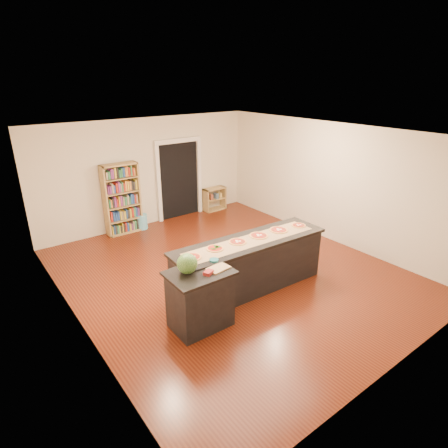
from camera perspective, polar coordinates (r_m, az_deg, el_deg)
room at (r=7.19m, az=0.96°, el=2.49°), size 6.00×7.00×2.80m
doorway at (r=10.49m, az=-6.88°, el=7.40°), size 1.40×0.09×2.21m
kitchen_island at (r=6.98m, az=3.90°, el=-6.20°), size 3.04×0.82×1.00m
side_counter at (r=6.01m, az=-3.66°, el=-11.32°), size 0.99×0.72×0.98m
bookshelf at (r=9.69m, az=-15.28°, el=3.69°), size 0.89×0.32×1.79m
low_shelf at (r=11.17m, az=-1.45°, el=3.84°), size 0.68×0.29×0.68m
waste_bin at (r=10.04m, az=-12.38°, el=0.36°), size 0.27×0.27×0.40m
kraft_paper at (r=6.75m, az=4.13°, el=-2.53°), size 2.65×0.59×0.00m
watermelon at (r=5.68m, az=-5.63°, el=-6.02°), size 0.31×0.31×0.31m
cutting_board at (r=5.83m, az=-0.86°, el=-6.76°), size 0.37×0.27×0.02m
package_red at (r=5.68m, az=-2.38°, el=-7.40°), size 0.18×0.16×0.05m
package_teal at (r=6.02m, az=-1.54°, el=-5.63°), size 0.15×0.15×0.06m
pizza_a at (r=6.13m, az=-4.88°, el=-5.03°), size 0.30×0.30×0.02m
pizza_b at (r=6.41m, az=-1.39°, el=-3.73°), size 0.32×0.32×0.02m
pizza_c at (r=6.66m, az=2.10°, el=-2.71°), size 0.34×0.34×0.02m
pizza_d at (r=6.94m, az=5.32°, el=-1.76°), size 0.34×0.34×0.02m
pizza_e at (r=7.23m, az=8.33°, el=-0.90°), size 0.35×0.35×0.02m
pizza_f at (r=7.52m, az=11.28°, el=-0.19°), size 0.29×0.29×0.02m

